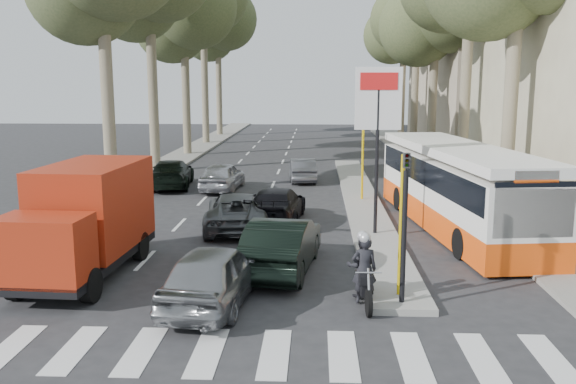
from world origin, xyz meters
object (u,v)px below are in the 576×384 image
at_px(silver_hatchback, 214,274).
at_px(city_bus, 457,185).
at_px(red_truck, 86,218).
at_px(dark_hatchback, 282,244).
at_px(motorcycle, 363,270).

relative_size(silver_hatchback, city_bus, 0.37).
bearing_deg(red_truck, dark_hatchback, 9.15).
bearing_deg(dark_hatchback, motorcycle, 138.80).
xyz_separation_m(dark_hatchback, city_bus, (5.85, 5.13, 0.83)).
xyz_separation_m(dark_hatchback, red_truck, (-5.19, -0.57, 0.81)).
relative_size(city_bus, motorcycle, 5.65).
xyz_separation_m(silver_hatchback, city_bus, (7.30, 7.74, 0.85)).
xyz_separation_m(red_truck, motorcycle, (7.23, -1.74, -0.77)).
distance_m(silver_hatchback, city_bus, 10.67).
distance_m(red_truck, motorcycle, 7.47).
bearing_deg(silver_hatchback, city_bus, -125.79).
bearing_deg(red_truck, silver_hatchback, -25.71).
height_order(dark_hatchback, red_truck, red_truck).
height_order(silver_hatchback, motorcycle, motorcycle).
distance_m(red_truck, city_bus, 12.43).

